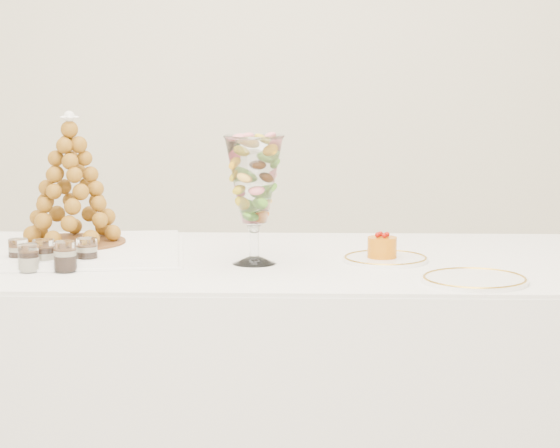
{
  "coord_description": "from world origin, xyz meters",
  "views": [
    {
      "loc": [
        0.18,
        -2.68,
        1.37
      ],
      "look_at": [
        0.13,
        0.22,
        0.93
      ],
      "focal_mm": 70.0,
      "sensor_mm": 36.0,
      "label": 1
    }
  ],
  "objects": [
    {
      "name": "verrine_c",
      "position": [
        -0.37,
        0.1,
        0.87
      ],
      "size": [
        0.07,
        0.07,
        0.07
      ],
      "primitive_type": "cylinder",
      "rotation": [
        0.0,
        0.0,
        0.31
      ],
      "color": "white",
      "rests_on": "buffet_table"
    },
    {
      "name": "cake_plate",
      "position": [
        0.41,
        0.18,
        0.84
      ],
      "size": [
        0.23,
        0.23,
        0.01
      ],
      "primitive_type": "cylinder",
      "color": "white",
      "rests_on": "buffet_table"
    },
    {
      "name": "verrine_b",
      "position": [
        -0.48,
        0.08,
        0.87
      ],
      "size": [
        0.07,
        0.07,
        0.07
      ],
      "primitive_type": "cylinder",
      "rotation": [
        0.0,
        0.0,
        0.33
      ],
      "color": "white",
      "rests_on": "buffet_table"
    },
    {
      "name": "mousse_cake",
      "position": [
        0.4,
        0.18,
        0.87
      ],
      "size": [
        0.08,
        0.08,
        0.07
      ],
      "color": "#C66809",
      "rests_on": "cake_plate"
    },
    {
      "name": "verrine_a",
      "position": [
        -0.56,
        0.11,
        0.87
      ],
      "size": [
        0.07,
        0.07,
        0.07
      ],
      "primitive_type": "cylinder",
      "rotation": [
        0.0,
        0.0,
        0.34
      ],
      "color": "white",
      "rests_on": "buffet_table"
    },
    {
      "name": "verrine_e",
      "position": [
        -0.41,
        0.03,
        0.87
      ],
      "size": [
        0.07,
        0.07,
        0.08
      ],
      "primitive_type": "cylinder",
      "rotation": [
        0.0,
        0.0,
        0.34
      ],
      "color": "white",
      "rests_on": "buffet_table"
    },
    {
      "name": "buffet_table",
      "position": [
        -0.11,
        0.22,
        0.42
      ],
      "size": [
        2.2,
        0.9,
        0.83
      ],
      "rotation": [
        0.0,
        0.0,
        -0.01
      ],
      "color": "white",
      "rests_on": "ground"
    },
    {
      "name": "lace_tray",
      "position": [
        -0.49,
        0.28,
        0.84
      ],
      "size": [
        0.72,
        0.57,
        0.02
      ],
      "primitive_type": "cube",
      "rotation": [
        0.0,
        0.0,
        0.11
      ],
      "color": "white",
      "rests_on": "buffet_table"
    },
    {
      "name": "verrine_d",
      "position": [
        -0.51,
        0.03,
        0.87
      ],
      "size": [
        0.05,
        0.05,
        0.07
      ],
      "primitive_type": "cylinder",
      "rotation": [
        0.0,
        0.0,
        0.04
      ],
      "color": "white",
      "rests_on": "buffet_table"
    },
    {
      "name": "croquembouche",
      "position": [
        -0.46,
        0.33,
        1.03
      ],
      "size": [
        0.3,
        0.3,
        0.37
      ],
      "rotation": [
        0.0,
        0.0,
        -0.04
      ],
      "color": "brown",
      "rests_on": "lace_tray"
    },
    {
      "name": "spare_plate",
      "position": [
        0.6,
        -0.08,
        0.84
      ],
      "size": [
        0.26,
        0.26,
        0.01
      ],
      "primitive_type": "cylinder",
      "color": "white",
      "rests_on": "buffet_table"
    },
    {
      "name": "macaron_vase",
      "position": [
        0.06,
        0.15,
        1.05
      ],
      "size": [
        0.15,
        0.15,
        0.34
      ],
      "color": "white",
      "rests_on": "buffet_table"
    }
  ]
}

